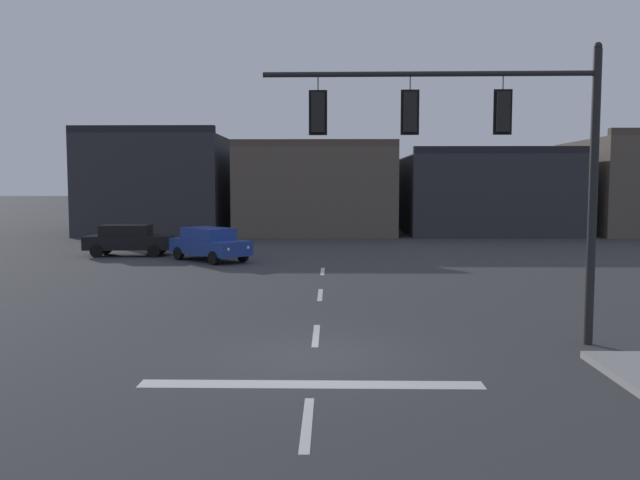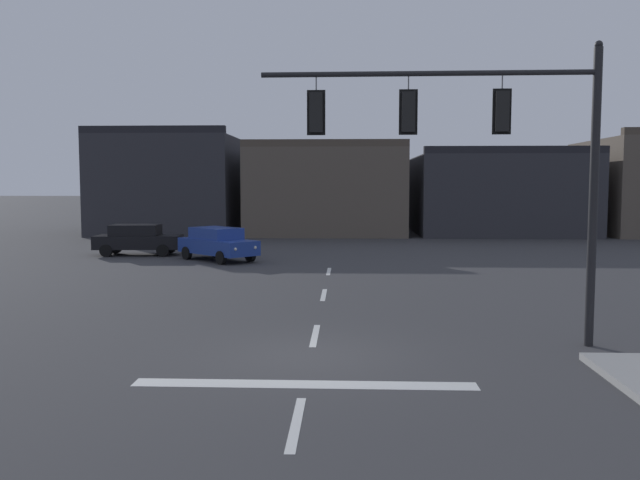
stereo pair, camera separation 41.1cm
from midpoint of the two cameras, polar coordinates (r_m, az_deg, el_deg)
ground_plane at (r=14.47m, az=0.00°, el=-10.02°), size 400.00×400.00×0.00m
stop_bar_paint at (r=12.55m, az=-0.39°, el=-12.34°), size 6.40×0.50×0.01m
lane_centreline at (r=16.41m, az=0.29°, el=-8.22°), size 0.16×26.40×0.01m
signal_mast_near_side at (r=15.63m, az=14.78°, el=8.38°), size 7.64×0.42×6.89m
car_lot_nearside at (r=32.56m, az=-8.48°, el=-0.26°), size 4.42×4.34×1.61m
car_lot_middle at (r=35.92m, az=-15.13°, el=0.10°), size 4.53×2.11×1.61m
building_row at (r=51.69m, az=8.03°, el=4.29°), size 46.70×13.98×7.75m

